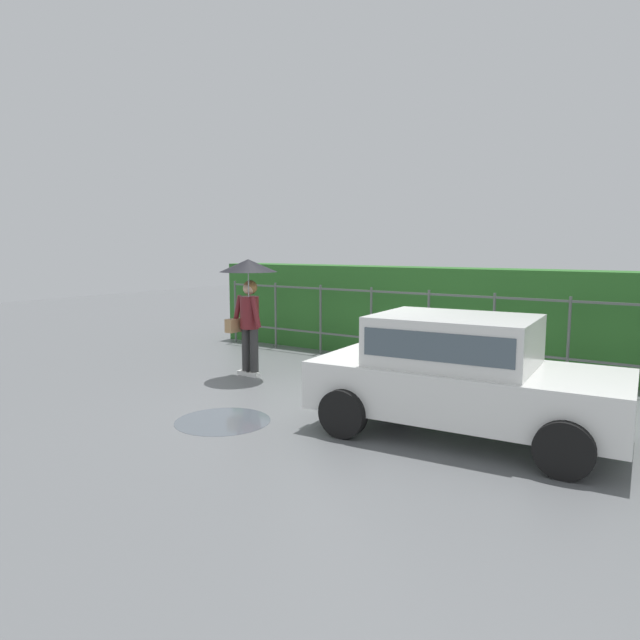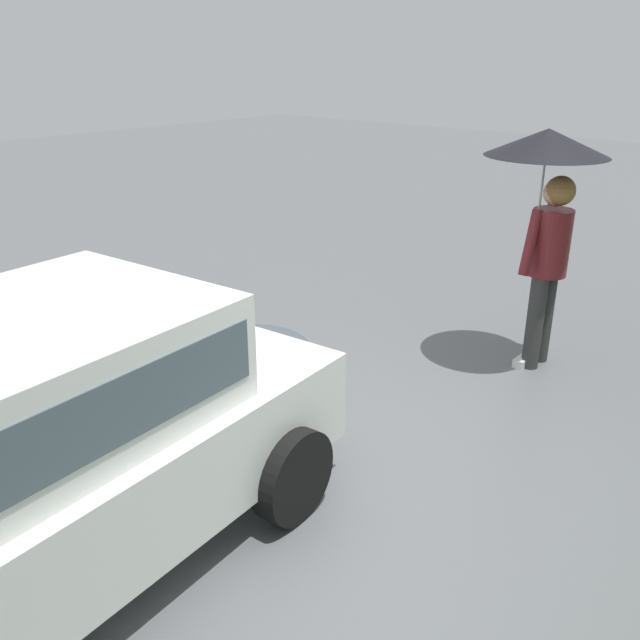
# 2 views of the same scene
# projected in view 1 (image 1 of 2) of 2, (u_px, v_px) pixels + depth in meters

# --- Properties ---
(ground_plane) EXTENTS (40.00, 40.00, 0.00)m
(ground_plane) POSITION_uv_depth(u_px,v_px,m) (359.00, 397.00, 8.81)
(ground_plane) COLOR slate
(car) EXTENTS (3.85, 2.12, 1.48)m
(car) POSITION_uv_depth(u_px,v_px,m) (461.00, 370.00, 6.99)
(car) COLOR white
(car) RESTS_ON ground
(pedestrian) EXTENTS (1.01, 1.01, 2.10)m
(pedestrian) POSITION_uv_depth(u_px,v_px,m) (248.00, 289.00, 10.04)
(pedestrian) COLOR #333333
(pedestrian) RESTS_ON ground
(fence_section) EXTENTS (11.42, 0.05, 1.50)m
(fence_section) POSITION_uv_depth(u_px,v_px,m) (460.00, 327.00, 10.56)
(fence_section) COLOR #59605B
(fence_section) RESTS_ON ground
(hedge_row) EXTENTS (12.37, 0.90, 1.90)m
(hedge_row) POSITION_uv_depth(u_px,v_px,m) (475.00, 317.00, 11.17)
(hedge_row) COLOR #2D6B28
(hedge_row) RESTS_ON ground
(puddle_near) EXTENTS (1.28, 1.28, 0.00)m
(puddle_near) POSITION_uv_depth(u_px,v_px,m) (223.00, 421.00, 7.61)
(puddle_near) COLOR #4C545B
(puddle_near) RESTS_ON ground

